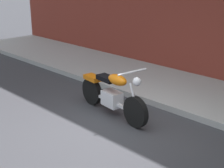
% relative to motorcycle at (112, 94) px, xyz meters
% --- Properties ---
extents(ground_plane, '(60.00, 60.00, 0.00)m').
position_rel_motorcycle_xyz_m(ground_plane, '(0.55, -0.58, -0.47)').
color(ground_plane, '#38383D').
extents(sidewalk, '(18.35, 2.49, 0.14)m').
position_rel_motorcycle_xyz_m(sidewalk, '(0.55, 2.22, -0.40)').
color(sidewalk, '#A6A6A6').
rests_on(sidewalk, ground).
extents(motorcycle, '(2.15, 0.71, 1.13)m').
position_rel_motorcycle_xyz_m(motorcycle, '(0.00, 0.00, 0.00)').
color(motorcycle, black).
rests_on(motorcycle, ground).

